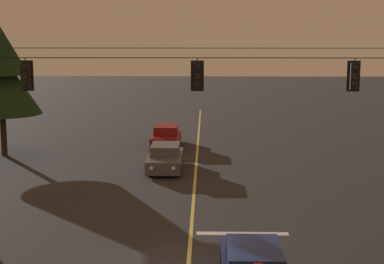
{
  "coord_description": "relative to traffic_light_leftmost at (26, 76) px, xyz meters",
  "views": [
    {
      "loc": [
        0.53,
        -16.84,
        7.15
      ],
      "look_at": [
        0.0,
        5.16,
        3.53
      ],
      "focal_mm": 53.99,
      "sensor_mm": 36.0,
      "label": 1
    }
  ],
  "objects": [
    {
      "name": "tree_verge_near",
      "position": [
        -5.71,
        13.33,
        -0.74
      ],
      "size": [
        4.76,
        4.76,
        8.02
      ],
      "color": "#332316",
      "rests_on": "ground"
    },
    {
      "name": "traffic_light_left_inner",
      "position": [
        6.28,
        0.0,
        0.0
      ],
      "size": [
        0.48,
        0.41,
        1.22
      ],
      "color": "black"
    },
    {
      "name": "car_oncoming_lead",
      "position": [
        4.4,
        9.75,
        -5.11
      ],
      "size": [
        1.8,
        4.42,
        1.39
      ],
      "color": "#4C4C51",
      "rests_on": "ground"
    },
    {
      "name": "stop_bar_paint",
      "position": [
        7.97,
        -0.58,
        -5.76
      ],
      "size": [
        3.4,
        0.36,
        0.01
      ],
      "primitive_type": "cube",
      "color": "silver",
      "rests_on": "ground"
    },
    {
      "name": "signal_span_assembly",
      "position": [
        6.07,
        0.02,
        -1.7
      ],
      "size": [
        19.3,
        0.32,
        7.81
      ],
      "color": "#2D2116",
      "rests_on": "ground"
    },
    {
      "name": "traffic_light_centre",
      "position": [
        11.96,
        0.0,
        0.0
      ],
      "size": [
        0.48,
        0.41,
        1.22
      ],
      "color": "black"
    },
    {
      "name": "traffic_light_leftmost",
      "position": [
        0.0,
        0.0,
        0.0
      ],
      "size": [
        0.48,
        0.41,
        1.22
      ],
      "color": "black"
    },
    {
      "name": "car_oncoming_trailing",
      "position": [
        3.98,
        16.55,
        -5.11
      ],
      "size": [
        1.8,
        4.42,
        1.39
      ],
      "color": "maroon",
      "rests_on": "ground"
    },
    {
      "name": "lane_centre_stripe",
      "position": [
        6.07,
        6.02,
        -5.76
      ],
      "size": [
        0.14,
        60.0,
        0.01
      ],
      "primitive_type": "cube",
      "color": "#D1C64C",
      "rests_on": "ground"
    }
  ]
}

